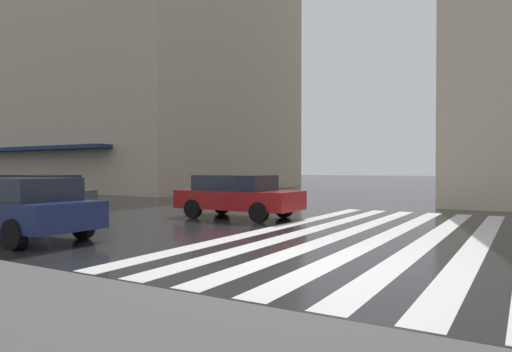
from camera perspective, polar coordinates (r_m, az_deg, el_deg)
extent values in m
plane|color=black|center=(8.29, 3.65, -10.34)|extent=(220.00, 220.00, 0.00)
cube|color=silver|center=(11.40, 25.89, -7.33)|extent=(13.00, 0.50, 0.01)
cube|color=silver|center=(11.52, 20.89, -7.21)|extent=(13.00, 0.50, 0.01)
cube|color=silver|center=(11.73, 16.03, -7.04)|extent=(13.00, 0.50, 0.01)
cube|color=silver|center=(12.02, 11.38, -6.84)|extent=(13.00, 0.50, 0.01)
cube|color=silver|center=(12.38, 6.98, -6.60)|extent=(13.00, 0.50, 0.01)
cube|color=silver|center=(12.81, 2.85, -6.34)|extent=(13.00, 0.50, 0.01)
cube|color=tan|center=(43.19, -15.51, 12.51)|extent=(19.19, 24.63, 20.71)
cube|color=#192D4C|center=(36.01, -27.25, 2.97)|extent=(1.20, 17.24, 0.24)
cube|color=maroon|center=(15.19, -2.15, -2.92)|extent=(1.75, 4.10, 0.60)
cube|color=#232833|center=(15.25, -2.63, -0.83)|extent=(1.54, 2.46, 0.50)
cylinder|color=black|center=(15.31, 3.48, -4.02)|extent=(0.20, 0.62, 0.62)
cylinder|color=black|center=(13.87, 0.36, -4.52)|extent=(0.20, 0.62, 0.62)
cylinder|color=black|center=(16.59, -4.24, -3.64)|extent=(0.20, 0.62, 0.62)
cylinder|color=black|center=(15.27, -7.79, -4.03)|extent=(0.20, 0.62, 0.62)
cube|color=navy|center=(11.89, -27.51, -4.06)|extent=(1.75, 4.10, 0.60)
cube|color=#232833|center=(11.73, -27.15, -1.43)|extent=(1.54, 2.46, 0.50)
cylinder|color=black|center=(13.41, -27.33, -4.80)|extent=(0.20, 0.62, 0.62)
cylinder|color=black|center=(10.43, -27.73, -6.40)|extent=(0.20, 0.62, 0.62)
cylinder|color=black|center=(11.38, -20.60, -5.76)|extent=(0.20, 0.62, 0.62)
cube|color=#4C4C51|center=(17.53, -25.52, -2.50)|extent=(1.75, 4.10, 0.60)
cube|color=#232833|center=(17.38, -25.25, -0.71)|extent=(1.54, 2.46, 0.50)
cylinder|color=black|center=(19.04, -25.55, -3.14)|extent=(0.20, 0.62, 0.62)
cylinder|color=black|center=(16.06, -25.47, -3.87)|extent=(0.20, 0.62, 0.62)
cylinder|color=black|center=(17.03, -20.85, -3.58)|extent=(0.20, 0.62, 0.62)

